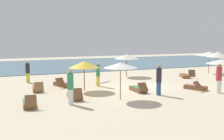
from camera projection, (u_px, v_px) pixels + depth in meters
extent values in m
plane|color=beige|center=(140.00, 87.00, 19.55)|extent=(60.00, 60.00, 0.00)
cube|color=slate|center=(80.00, 64.00, 35.24)|extent=(48.00, 16.00, 0.06)
cylinder|color=brown|center=(217.00, 65.00, 23.68)|extent=(0.06, 0.06, 2.26)
cone|color=silver|center=(218.00, 54.00, 23.56)|extent=(1.92, 1.92, 0.45)
cylinder|color=brown|center=(120.00, 82.00, 15.60)|extent=(0.05, 0.05, 2.10)
cone|color=white|center=(120.00, 65.00, 15.49)|extent=(1.92, 1.92, 0.30)
cylinder|color=brown|center=(221.00, 74.00, 19.45)|extent=(0.05, 0.05, 1.96)
cone|color=silver|center=(222.00, 61.00, 19.34)|extent=(2.24, 2.24, 0.32)
cylinder|color=brown|center=(127.00, 66.00, 24.59)|extent=(0.06, 0.06, 1.96)
cone|color=silver|center=(127.00, 57.00, 24.49)|extent=(2.21, 2.21, 0.40)
cylinder|color=brown|center=(209.00, 63.00, 26.66)|extent=(0.05, 0.05, 2.08)
cone|color=silver|center=(209.00, 53.00, 26.54)|extent=(2.12, 2.12, 0.33)
cylinder|color=brown|center=(84.00, 76.00, 18.16)|extent=(0.06, 0.06, 1.93)
cone|color=gold|center=(84.00, 64.00, 18.06)|extent=(2.05, 2.05, 0.42)
cube|color=brown|center=(29.00, 104.00, 14.15)|extent=(0.67, 1.53, 0.28)
cube|color=brown|center=(31.00, 101.00, 13.48)|extent=(0.59, 0.43, 0.59)
cube|color=#338C59|center=(29.00, 101.00, 14.13)|extent=(0.56, 1.07, 0.03)
cube|color=brown|center=(184.00, 76.00, 24.04)|extent=(1.15, 1.61, 0.28)
cube|color=brown|center=(192.00, 73.00, 23.52)|extent=(0.66, 0.55, 0.61)
cube|color=brown|center=(138.00, 89.00, 18.01)|extent=(0.62, 1.51, 0.28)
cube|color=brown|center=(143.00, 87.00, 17.32)|extent=(0.58, 0.49, 0.53)
cube|color=#338C59|center=(138.00, 87.00, 17.99)|extent=(0.52, 1.06, 0.03)
cube|color=brown|center=(74.00, 96.00, 15.90)|extent=(0.61, 1.51, 0.28)
cube|color=brown|center=(77.00, 94.00, 15.22)|extent=(0.57, 0.42, 0.58)
cube|color=brown|center=(62.00, 84.00, 19.85)|extent=(1.10, 1.62, 0.28)
cube|color=brown|center=(60.00, 82.00, 19.12)|extent=(0.68, 0.60, 0.58)
cube|color=#D17299|center=(62.00, 82.00, 19.83)|extent=(0.85, 1.16, 0.03)
cube|color=olive|center=(37.00, 89.00, 18.21)|extent=(0.70, 1.54, 0.28)
cube|color=olive|center=(39.00, 86.00, 17.55)|extent=(0.60, 0.53, 0.52)
cube|color=#BF3338|center=(37.00, 86.00, 18.19)|extent=(0.58, 1.08, 0.03)
cube|color=brown|center=(195.00, 87.00, 18.66)|extent=(1.18, 1.61, 0.28)
cube|color=brown|center=(198.00, 85.00, 17.93)|extent=(0.73, 0.71, 0.51)
cube|color=#D17299|center=(195.00, 85.00, 18.64)|extent=(0.91, 1.17, 0.03)
cylinder|color=#2D4C8C|center=(159.00, 89.00, 16.84)|extent=(0.39, 0.39, 0.82)
cylinder|color=#26262D|center=(159.00, 75.00, 16.73)|extent=(0.46, 0.46, 0.86)
sphere|color=#A37556|center=(159.00, 67.00, 16.67)|extent=(0.23, 0.23, 0.23)
cylinder|color=white|center=(218.00, 87.00, 17.49)|extent=(0.40, 0.40, 0.82)
cylinder|color=#BF3338|center=(219.00, 74.00, 17.39)|extent=(0.48, 0.48, 0.86)
sphere|color=#A37556|center=(219.00, 66.00, 17.32)|extent=(0.23, 0.23, 0.23)
cylinder|color=yellow|center=(98.00, 81.00, 19.84)|extent=(0.34, 0.34, 0.77)
cylinder|color=#338C59|center=(98.00, 70.00, 19.74)|extent=(0.40, 0.40, 0.80)
sphere|color=beige|center=(98.00, 64.00, 19.68)|extent=(0.22, 0.22, 0.22)
cylinder|color=yellow|center=(28.00, 78.00, 21.34)|extent=(0.39, 0.39, 0.75)
cylinder|color=#26262D|center=(28.00, 68.00, 21.25)|extent=(0.46, 0.46, 0.78)
sphere|color=beige|center=(27.00, 62.00, 21.19)|extent=(0.21, 0.21, 0.21)
cylinder|color=white|center=(71.00, 97.00, 14.51)|extent=(0.39, 0.39, 0.83)
cylinder|color=#338C59|center=(70.00, 81.00, 14.41)|extent=(0.46, 0.46, 0.87)
sphere|color=tan|center=(70.00, 71.00, 14.34)|extent=(0.24, 0.24, 0.24)
ellipsoid|color=silver|center=(103.00, 82.00, 21.47)|extent=(1.89, 1.39, 0.07)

